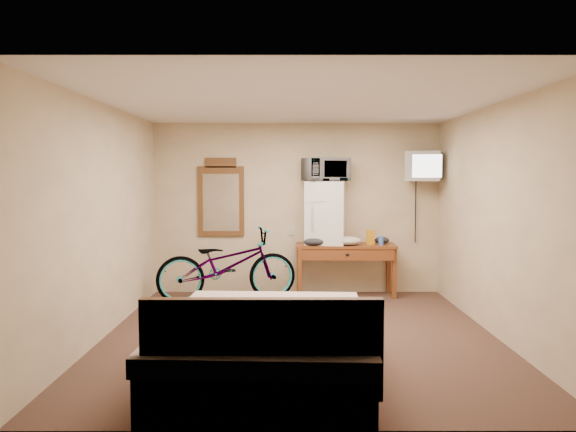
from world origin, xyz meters
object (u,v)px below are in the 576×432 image
(wall_mirror, at_px, (221,198))
(microwave, at_px, (326,170))
(desk, at_px, (346,252))
(mini_fridge, at_px, (325,213))
(bed, at_px, (267,347))
(bicycle, at_px, (227,265))
(blue_cup, at_px, (381,241))
(crt_television, at_px, (423,166))

(wall_mirror, bearing_deg, microwave, -7.60)
(desk, distance_m, microwave, 1.22)
(desk, height_order, mini_fridge, mini_fridge)
(desk, distance_m, bed, 3.53)
(desk, relative_size, bicycle, 0.75)
(bicycle, relative_size, bed, 0.83)
(desk, bearing_deg, blue_cup, -7.38)
(desk, bearing_deg, bicycle, -168.91)
(blue_cup, bearing_deg, bed, -114.50)
(desk, relative_size, mini_fridge, 1.60)
(blue_cup, distance_m, bicycle, 2.20)
(desk, xyz_separation_m, blue_cup, (0.49, -0.06, 0.18))
(blue_cup, distance_m, bed, 3.66)
(blue_cup, bearing_deg, bicycle, -173.06)
(crt_television, xyz_separation_m, bed, (-2.11, -3.39, -1.57))
(mini_fridge, bearing_deg, microwave, 56.23)
(wall_mirror, xyz_separation_m, bicycle, (0.14, -0.60, -0.90))
(mini_fridge, height_order, wall_mirror, wall_mirror)
(desk, distance_m, bicycle, 1.71)
(desk, distance_m, blue_cup, 0.53)
(microwave, xyz_separation_m, wall_mirror, (-1.53, 0.20, -0.42))
(blue_cup, bearing_deg, mini_fridge, 170.25)
(mini_fridge, xyz_separation_m, crt_television, (1.39, -0.05, 0.66))
(desk, height_order, blue_cup, blue_cup)
(wall_mirror, relative_size, bicycle, 0.60)
(microwave, relative_size, bed, 0.26)
(crt_television, height_order, bicycle, crt_television)
(microwave, xyz_separation_m, blue_cup, (0.78, -0.13, -1.01))
(blue_cup, relative_size, bicycle, 0.06)
(desk, bearing_deg, microwave, 166.25)
(microwave, height_order, blue_cup, microwave)
(bed, bearing_deg, mini_fridge, 78.16)
(crt_television, xyz_separation_m, bicycle, (-2.77, -0.35, -1.36))
(microwave, xyz_separation_m, bicycle, (-1.38, -0.40, -1.31))
(mini_fridge, distance_m, microwave, 0.62)
(bicycle, xyz_separation_m, bed, (0.66, -3.04, -0.21))
(bed, bearing_deg, crt_television, 58.09)
(crt_television, bearing_deg, wall_mirror, 175.07)
(wall_mirror, bearing_deg, bed, -77.53)
(blue_cup, xyz_separation_m, bicycle, (-2.16, -0.26, -0.31))
(crt_television, bearing_deg, microwave, 178.03)
(bed, bearing_deg, bicycle, 102.27)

